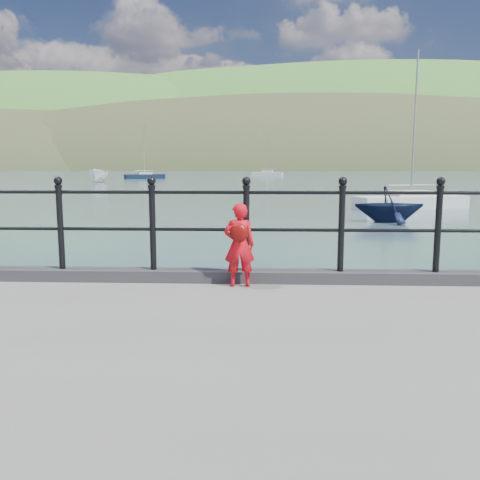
{
  "coord_description": "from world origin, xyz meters",
  "views": [
    {
      "loc": [
        0.79,
        -6.54,
        2.52
      ],
      "look_at": [
        0.52,
        -0.2,
        1.55
      ],
      "focal_mm": 38.0,
      "sensor_mm": 36.0,
      "label": 1
    }
  ],
  "objects_px": {
    "launch_navy": "(389,204)",
    "sailboat_left": "(145,177)",
    "launch_white": "(99,176)",
    "sailboat_deep": "(267,174)",
    "sailboat_near": "(411,202)",
    "railing": "(199,218)",
    "child": "(239,244)"
  },
  "relations": [
    {
      "from": "launch_navy",
      "to": "sailboat_left",
      "type": "bearing_deg",
      "value": 19.9
    },
    {
      "from": "sailboat_left",
      "to": "launch_white",
      "type": "bearing_deg",
      "value": -126.35
    },
    {
      "from": "railing",
      "to": "sailboat_near",
      "type": "distance_m",
      "value": 23.75
    },
    {
      "from": "launch_white",
      "to": "sailboat_deep",
      "type": "xyz_separation_m",
      "value": [
        21.57,
        32.83,
        -0.54
      ]
    },
    {
      "from": "railing",
      "to": "child",
      "type": "bearing_deg",
      "value": -26.21
    },
    {
      "from": "child",
      "to": "sailboat_left",
      "type": "height_order",
      "value": "sailboat_left"
    },
    {
      "from": "sailboat_near",
      "to": "sailboat_deep",
      "type": "xyz_separation_m",
      "value": [
        -7.13,
        68.22,
        0.0
      ]
    },
    {
      "from": "child",
      "to": "sailboat_left",
      "type": "bearing_deg",
      "value": -82.25
    },
    {
      "from": "sailboat_deep",
      "to": "child",
      "type": "bearing_deg",
      "value": -76.9
    },
    {
      "from": "sailboat_deep",
      "to": "railing",
      "type": "bearing_deg",
      "value": -77.24
    },
    {
      "from": "child",
      "to": "sailboat_left",
      "type": "relative_size",
      "value": 0.12
    },
    {
      "from": "sailboat_deep",
      "to": "sailboat_near",
      "type": "bearing_deg",
      "value": -70.07
    },
    {
      "from": "launch_white",
      "to": "sailboat_deep",
      "type": "bearing_deg",
      "value": 56.51
    },
    {
      "from": "launch_white",
      "to": "sailboat_left",
      "type": "distance_m",
      "value": 15.94
    },
    {
      "from": "child",
      "to": "sailboat_deep",
      "type": "distance_m",
      "value": 90.42
    },
    {
      "from": "launch_navy",
      "to": "sailboat_deep",
      "type": "xyz_separation_m",
      "value": [
        -4.33,
        74.77,
        -0.42
      ]
    },
    {
      "from": "railing",
      "to": "child",
      "type": "distance_m",
      "value": 0.65
    },
    {
      "from": "launch_white",
      "to": "launch_navy",
      "type": "height_order",
      "value": "launch_white"
    },
    {
      "from": "launch_white",
      "to": "sailboat_deep",
      "type": "relative_size",
      "value": 0.53
    },
    {
      "from": "launch_navy",
      "to": "sailboat_deep",
      "type": "bearing_deg",
      "value": 0.84
    },
    {
      "from": "railing",
      "to": "sailboat_left",
      "type": "distance_m",
      "value": 75.2
    },
    {
      "from": "launch_navy",
      "to": "sailboat_near",
      "type": "distance_m",
      "value": 7.14
    },
    {
      "from": "railing",
      "to": "sailboat_near",
      "type": "relative_size",
      "value": 2.1
    },
    {
      "from": "launch_navy",
      "to": "sailboat_deep",
      "type": "distance_m",
      "value": 74.9
    },
    {
      "from": "sailboat_near",
      "to": "sailboat_left",
      "type": "distance_m",
      "value": 57.66
    },
    {
      "from": "railing",
      "to": "child",
      "type": "xyz_separation_m",
      "value": [
        0.52,
        -0.26,
        -0.3
      ]
    },
    {
      "from": "railing",
      "to": "launch_white",
      "type": "relative_size",
      "value": 3.98
    },
    {
      "from": "launch_navy",
      "to": "sailboat_deep",
      "type": "height_order",
      "value": "sailboat_deep"
    },
    {
      "from": "sailboat_deep",
      "to": "sailboat_left",
      "type": "height_order",
      "value": "sailboat_left"
    },
    {
      "from": "launch_navy",
      "to": "sailboat_left",
      "type": "distance_m",
      "value": 62.43
    },
    {
      "from": "child",
      "to": "launch_white",
      "type": "xyz_separation_m",
      "value": [
        -20.21,
        57.57,
        -0.65
      ]
    },
    {
      "from": "launch_white",
      "to": "launch_navy",
      "type": "bearing_deg",
      "value": -58.47
    }
  ]
}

